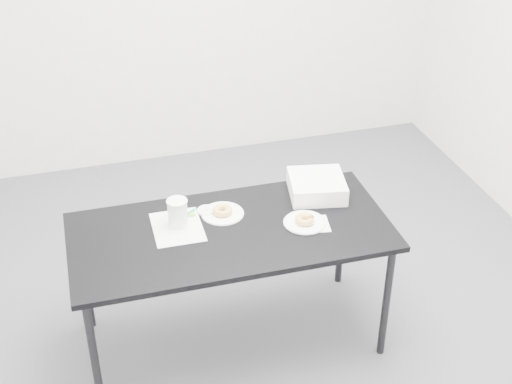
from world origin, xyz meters
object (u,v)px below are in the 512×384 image
object	(u,v)px
table	(231,239)
donut_near	(305,219)
pen	(186,215)
donut_far	(222,210)
plate_near	(305,222)
bakery_box	(317,186)
coffee_cup	(178,213)
plate_far	(223,214)
scorecard	(177,227)

from	to	relation	value
table	donut_near	distance (m)	0.37
pen	donut_far	xyz separation A→B (m)	(0.18, -0.03, 0.02)
plate_near	table	bearing A→B (deg)	172.31
donut_far	bakery_box	size ratio (longest dim) A/B	0.36
donut_near	coffee_cup	distance (m)	0.62
donut_near	donut_far	xyz separation A→B (m)	(-0.37, 0.19, -0.00)
coffee_cup	table	bearing A→B (deg)	-24.85
plate_near	donut_near	distance (m)	0.02
donut_near	bakery_box	distance (m)	0.28
donut_near	plate_far	distance (m)	0.41
bakery_box	coffee_cup	bearing A→B (deg)	-162.74
donut_near	donut_far	distance (m)	0.41
pen	plate_near	bearing A→B (deg)	-64.05
scorecard	plate_near	distance (m)	0.62
plate_far	donut_far	bearing A→B (deg)	0.00
pen	plate_near	size ratio (longest dim) A/B	0.67
table	plate_near	bearing A→B (deg)	-7.20
donut_near	donut_far	bearing A→B (deg)	152.47
scorecard	donut_near	bearing A→B (deg)	-12.08
scorecard	plate_far	size ratio (longest dim) A/B	1.42
plate_far	pen	bearing A→B (deg)	170.71
donut_far	plate_near	bearing A→B (deg)	-27.53
table	coffee_cup	bearing A→B (deg)	155.64
table	bakery_box	world-z (taller)	bakery_box
pen	coffee_cup	size ratio (longest dim) A/B	0.98
plate_near	donut_near	bearing A→B (deg)	0.00
coffee_cup	pen	bearing A→B (deg)	50.03
scorecard	pen	xyz separation A→B (m)	(0.06, 0.08, 0.01)
donut_near	coffee_cup	size ratio (longest dim) A/B	0.69
coffee_cup	donut_far	bearing A→B (deg)	8.34
bakery_box	pen	bearing A→B (deg)	-167.41
donut_far	bakery_box	world-z (taller)	bakery_box
plate_near	donut_far	xyz separation A→B (m)	(-0.37, 0.19, 0.02)
donut_far	coffee_cup	bearing A→B (deg)	-171.66
plate_far	scorecard	bearing A→B (deg)	-167.96
table	scorecard	distance (m)	0.26
scorecard	bakery_box	xyz separation A→B (m)	(0.75, 0.10, 0.05)
pen	donut_far	distance (m)	0.18
donut_near	plate_far	world-z (taller)	donut_near
donut_far	pen	bearing A→B (deg)	170.71
table	plate_far	xyz separation A→B (m)	(-0.00, 0.14, 0.06)
scorecard	donut_far	xyz separation A→B (m)	(0.24, 0.05, 0.02)
table	plate_near	size ratio (longest dim) A/B	7.42
pen	table	bearing A→B (deg)	-85.29
donut_near	bakery_box	bearing A→B (deg)	58.34
table	scorecard	xyz separation A→B (m)	(-0.24, 0.09, 0.05)
pen	donut_far	bearing A→B (deg)	-51.30
plate_far	bakery_box	world-z (taller)	bakery_box
donut_near	plate_near	bearing A→B (deg)	0.00
plate_far	donut_far	size ratio (longest dim) A/B	2.13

